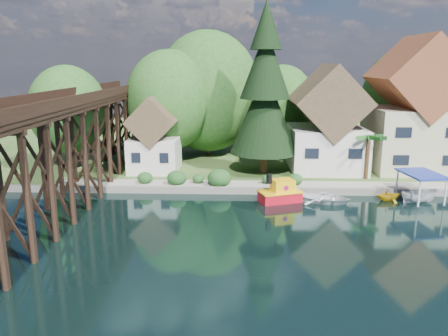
# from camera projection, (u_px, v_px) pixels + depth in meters

# --- Properties ---
(ground) EXTENTS (140.00, 140.00, 0.00)m
(ground) POSITION_uv_depth(u_px,v_px,m) (269.00, 226.00, 31.66)
(ground) COLOR black
(ground) RESTS_ON ground
(bank) EXTENTS (140.00, 52.00, 0.50)m
(bank) POSITION_uv_depth(u_px,v_px,m) (254.00, 141.00, 64.64)
(bank) COLOR #2D4B1E
(bank) RESTS_ON ground
(seawall) EXTENTS (60.00, 0.40, 0.62)m
(seawall) POSITION_uv_depth(u_px,v_px,m) (308.00, 191.00, 39.23)
(seawall) COLOR slate
(seawall) RESTS_ON ground
(promenade) EXTENTS (50.00, 2.60, 0.06)m
(promenade) POSITION_uv_depth(u_px,v_px,m) (327.00, 185.00, 40.38)
(promenade) COLOR gray
(promenade) RESTS_ON bank
(trestle_bridge) EXTENTS (4.12, 44.18, 9.30)m
(trestle_bridge) POSITION_uv_depth(u_px,v_px,m) (72.00, 140.00, 35.97)
(trestle_bridge) COLOR black
(trestle_bridge) RESTS_ON ground
(house_left) EXTENTS (7.64, 8.64, 11.02)m
(house_left) POSITION_uv_depth(u_px,v_px,m) (327.00, 126.00, 45.77)
(house_left) COLOR silver
(house_left) RESTS_ON bank
(house_center) EXTENTS (8.65, 9.18, 13.89)m
(house_center) POSITION_uv_depth(u_px,v_px,m) (413.00, 113.00, 45.66)
(house_center) COLOR #BFB795
(house_center) RESTS_ON bank
(shed) EXTENTS (5.09, 5.40, 7.85)m
(shed) POSITION_uv_depth(u_px,v_px,m) (154.00, 139.00, 45.22)
(shed) COLOR silver
(shed) RESTS_ON bank
(bg_trees) EXTENTS (49.90, 13.30, 10.57)m
(bg_trees) POSITION_uv_depth(u_px,v_px,m) (267.00, 101.00, 50.58)
(bg_trees) COLOR #382314
(bg_trees) RESTS_ON bank
(shrubs) EXTENTS (15.76, 2.47, 1.70)m
(shrubs) POSITION_uv_depth(u_px,v_px,m) (213.00, 177.00, 40.52)
(shrubs) COLOR #18441A
(shrubs) RESTS_ON bank
(conifer) EXTENTS (6.91, 6.91, 17.02)m
(conifer) POSITION_uv_depth(u_px,v_px,m) (265.00, 92.00, 43.36)
(conifer) COLOR #382314
(conifer) RESTS_ON bank
(palm_tree) EXTENTS (3.93, 3.93, 4.59)m
(palm_tree) POSITION_uv_depth(u_px,v_px,m) (369.00, 138.00, 41.88)
(palm_tree) COLOR #382314
(palm_tree) RESTS_ON bank
(tugboat) EXTENTS (3.97, 2.99, 2.56)m
(tugboat) POSITION_uv_depth(u_px,v_px,m) (280.00, 193.00, 37.18)
(tugboat) COLOR red
(tugboat) RESTS_ON ground
(boat_white_a) EXTENTS (5.03, 4.22, 0.89)m
(boat_white_a) POSITION_uv_depth(u_px,v_px,m) (325.00, 197.00, 37.05)
(boat_white_a) COLOR white
(boat_white_a) RESTS_ON ground
(boat_canopy) EXTENTS (3.40, 4.40, 2.59)m
(boat_canopy) POSITION_uv_depth(u_px,v_px,m) (420.00, 190.00, 36.82)
(boat_canopy) COLOR white
(boat_canopy) RESTS_ON ground
(boat_yellow) EXTENTS (2.71, 2.47, 1.23)m
(boat_yellow) POSITION_uv_depth(u_px,v_px,m) (389.00, 193.00, 37.52)
(boat_yellow) COLOR yellow
(boat_yellow) RESTS_ON ground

